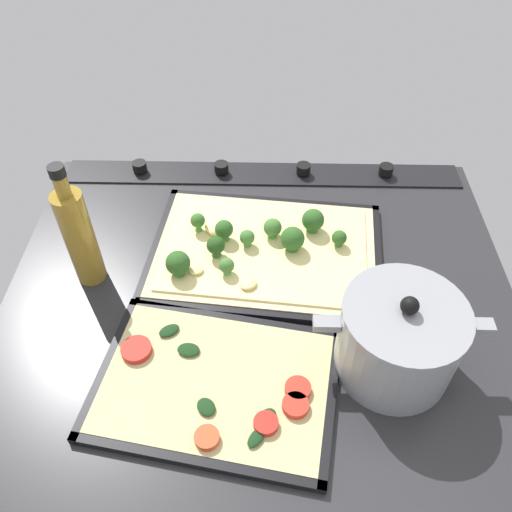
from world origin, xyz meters
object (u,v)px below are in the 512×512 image
baking_tray_back (216,385)px  cooking_pot (398,339)px  broccoli_pizza (262,248)px  veggie_pizza_back (217,384)px  oil_bottle (79,236)px  baking_tray_front (266,254)px

baking_tray_back → cooking_pot: size_ratio=1.55×
broccoli_pizza → cooking_pot: 28.31cm
baking_tray_back → veggie_pizza_back: size_ratio=1.08×
broccoli_pizza → cooking_pot: (-18.55, 20.93, 4.41)cm
cooking_pot → veggie_pizza_back: bearing=10.0°
broccoli_pizza → cooking_pot: cooking_pot is taller
oil_bottle → cooking_pot: bearing=161.3°
cooking_pot → oil_bottle: oil_bottle is taller
veggie_pizza_back → baking_tray_back: bearing=-49.1°
veggie_pizza_back → cooking_pot: size_ratio=1.43×
baking_tray_front → oil_bottle: oil_bottle is taller
baking_tray_front → veggie_pizza_back: bearing=75.7°
broccoli_pizza → oil_bottle: bearing=10.5°
baking_tray_front → oil_bottle: size_ratio=1.86×
baking_tray_back → cooking_pot: 25.65cm
baking_tray_front → broccoli_pizza: broccoli_pizza is taller
baking_tray_front → oil_bottle: 30.38cm
baking_tray_front → cooking_pot: size_ratio=1.77×
cooking_pot → oil_bottle: size_ratio=1.05×
broccoli_pizza → oil_bottle: (27.99, 5.19, 7.48)cm
cooking_pot → oil_bottle: bearing=-18.7°
baking_tray_front → baking_tray_back: bearing=75.2°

